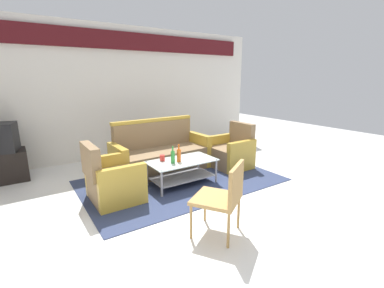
% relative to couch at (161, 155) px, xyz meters
% --- Properties ---
extents(ground_plane, '(14.00, 14.00, 0.00)m').
position_rel_couch_xyz_m(ground_plane, '(0.10, -1.52, -0.32)').
color(ground_plane, white).
extents(wall_back, '(6.52, 0.19, 2.80)m').
position_rel_couch_xyz_m(wall_back, '(0.10, 1.54, 1.16)').
color(wall_back, silver).
rests_on(wall_back, ground).
extents(rug, '(3.23, 2.05, 0.01)m').
position_rel_couch_xyz_m(rug, '(0.06, -0.63, -0.31)').
color(rug, '#2D3856').
rests_on(rug, ground).
extents(couch, '(1.82, 0.79, 0.96)m').
position_rel_couch_xyz_m(couch, '(0.00, 0.00, 0.00)').
color(couch, '#7F6647').
rests_on(couch, rug).
extents(armchair_left, '(0.71, 0.77, 0.85)m').
position_rel_couch_xyz_m(armchair_left, '(-1.14, -0.72, -0.03)').
color(armchair_left, '#7F6647').
rests_on(armchair_left, rug).
extents(armchair_right, '(0.71, 0.77, 0.85)m').
position_rel_couch_xyz_m(armchair_right, '(1.26, -0.53, -0.03)').
color(armchair_right, '#7F6647').
rests_on(armchair_right, rug).
extents(coffee_table, '(1.10, 0.60, 0.40)m').
position_rel_couch_xyz_m(coffee_table, '(-0.01, -0.76, -0.04)').
color(coffee_table, silver).
rests_on(coffee_table, rug).
extents(bottle_orange, '(0.07, 0.07, 0.29)m').
position_rel_couch_xyz_m(bottle_orange, '(-0.08, -0.79, 0.20)').
color(bottle_orange, '#D85919').
rests_on(bottle_orange, coffee_table).
extents(bottle_green, '(0.06, 0.06, 0.28)m').
position_rel_couch_xyz_m(bottle_green, '(-0.20, -0.80, 0.20)').
color(bottle_green, '#2D8C38').
rests_on(bottle_green, coffee_table).
extents(cup, '(0.08, 0.08, 0.10)m').
position_rel_couch_xyz_m(cup, '(-0.28, -0.60, 0.14)').
color(cup, red).
rests_on(cup, coffee_table).
extents(tv_stand, '(0.80, 0.50, 0.52)m').
position_rel_couch_xyz_m(tv_stand, '(-2.50, 1.03, -0.06)').
color(tv_stand, black).
rests_on(tv_stand, ground).
extents(wicker_chair, '(0.66, 0.66, 0.84)m').
position_rel_couch_xyz_m(wicker_chair, '(-0.40, -2.28, 0.18)').
color(wicker_chair, '#AD844C').
rests_on(wicker_chair, ground).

